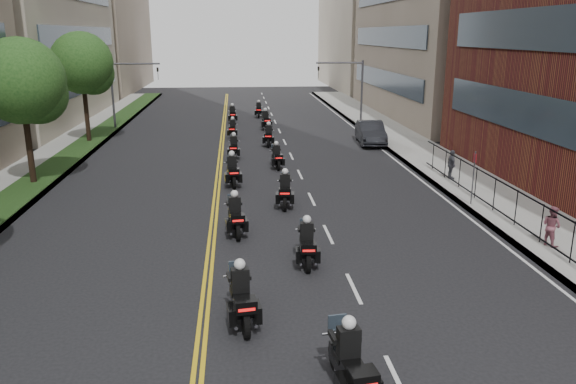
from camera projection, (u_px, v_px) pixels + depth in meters
name	position (u px, v px, depth m)	size (l,w,h in m)	color
sidewalk_right	(449.00, 170.00, 32.94)	(4.00, 90.00, 0.15)	gray
sidewalk_left	(25.00, 179.00, 30.78)	(4.00, 90.00, 0.15)	gray
grass_strip	(40.00, 177.00, 30.83)	(2.00, 90.00, 0.04)	#1F3B15
iron_fence	(556.00, 232.00, 20.17)	(0.05, 28.00, 1.50)	black
traffic_signal_right	(351.00, 83.00, 48.02)	(4.09, 0.20, 5.60)	#3F3F44
traffic_signal_left	(124.00, 85.00, 46.30)	(4.09, 0.20, 5.60)	#3F3F44
motorcycle_1	(350.00, 366.00, 12.35)	(0.77, 2.54, 1.88)	black
motorcycle_2	(241.00, 299.00, 15.47)	(0.76, 2.53, 1.87)	black
motorcycle_3	(307.00, 245.00, 19.53)	(0.59, 2.36, 1.74)	black
motorcycle_4	(235.00, 217.00, 22.42)	(0.69, 2.44, 1.80)	black
motorcycle_5	(285.00, 192.00, 26.08)	(0.67, 2.42, 1.79)	black
motorcycle_6	(232.00, 172.00, 29.62)	(0.68, 2.52, 1.86)	black
motorcycle_7	(277.00, 158.00, 33.52)	(0.58, 2.20, 1.62)	black
motorcycle_8	(234.00, 148.00, 36.16)	(0.54, 2.28, 1.69)	black
motorcycle_9	(269.00, 136.00, 40.13)	(0.66, 2.36, 1.74)	black
motorcycle_10	(233.00, 130.00, 43.25)	(0.55, 2.23, 1.64)	black
motorcycle_11	(266.00, 121.00, 46.89)	(0.66, 2.48, 1.83)	black
motorcycle_12	(232.00, 115.00, 50.49)	(0.56, 2.38, 1.75)	black
motorcycle_13	(259.00, 110.00, 53.94)	(0.56, 2.23, 1.64)	black
parked_sedan	(371.00, 133.00, 40.90)	(1.73, 4.97, 1.64)	black
pedestrian_b	(552.00, 226.00, 20.83)	(0.74, 0.58, 1.52)	#8E4D5B
pedestrian_c	(451.00, 165.00, 30.38)	(0.94, 0.39, 1.60)	#45464E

